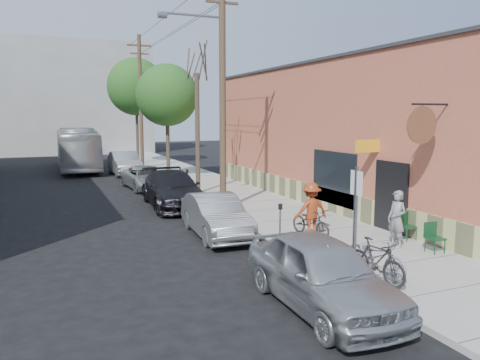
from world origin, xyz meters
name	(u,v)px	position (x,y,z in m)	size (l,w,h in m)	color
ground	(206,248)	(0.00, 0.00, 0.00)	(120.00, 120.00, 0.00)	black
sidewalk	(214,188)	(4.25, 11.00, 0.07)	(4.50, 58.00, 0.15)	#A8A49C
cafe_building	(349,134)	(8.99, 4.99, 3.30)	(6.60, 20.20, 6.61)	#B45C43
end_cap_building	(65,99)	(-2.00, 42.00, 6.00)	(18.00, 8.00, 12.00)	#9E9D99
sign_post	(355,212)	(2.35, -4.47, 1.83)	(0.07, 0.45, 2.80)	slate
parking_meter_near	(280,216)	(2.25, -0.74, 0.98)	(0.14, 0.14, 1.24)	slate
parking_meter_far	(187,177)	(2.25, 9.57, 0.98)	(0.14, 0.14, 1.24)	slate
utility_pole_near	(221,86)	(2.39, 4.89, 5.41)	(3.57, 0.28, 10.00)	#503A28
utility_pole_far	(141,100)	(2.45, 22.29, 5.34)	(1.80, 0.28, 10.00)	#503A28
tree_bare	(198,134)	(2.80, 9.45, 3.23)	(0.24, 0.24, 6.16)	#44392C
tree_leafy_mid	(167,95)	(2.80, 15.65, 5.43)	(3.91, 3.91, 7.25)	#44392C
tree_leafy_far	(136,87)	(2.80, 25.87, 6.51)	(4.73, 4.73, 8.73)	#44392C
patio_chair_a	(408,226)	(6.20, -2.15, 0.59)	(0.50, 0.50, 0.88)	#0F391D
patio_chair_b	(435,238)	(5.90, -3.60, 0.59)	(0.50, 0.50, 0.88)	#0F391D
patron_grey	(397,219)	(5.26, -2.67, 1.03)	(0.64, 0.42, 1.76)	gray
cyclist	(311,210)	(3.51, -0.55, 1.06)	(1.18, 0.68, 1.82)	#933415
cyclist_bike	(311,222)	(3.51, -0.55, 0.63)	(0.64, 1.83, 0.96)	black
parked_bike_a	(376,261)	(2.69, -4.91, 0.68)	(0.50, 1.77, 1.06)	black
parked_bike_b	(375,255)	(3.00, -4.49, 0.66)	(0.68, 1.96, 1.03)	gray
car_0	(322,273)	(0.80, -5.40, 0.80)	(1.88, 4.67, 1.59)	#A6ABAD
car_1	(216,216)	(0.80, 1.27, 0.72)	(1.53, 4.39, 1.45)	#95999C
car_2	(173,189)	(0.80, 7.04, 0.81)	(2.27, 5.58, 1.62)	black
car_3	(147,178)	(0.80, 12.68, 0.65)	(2.16, 4.69, 1.30)	#A0A5A7
car_4	(125,163)	(0.69, 19.75, 0.82)	(1.73, 4.95, 1.63)	#969A9D
bus	(77,149)	(-2.12, 24.59, 1.61)	(2.71, 11.57, 3.22)	silver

